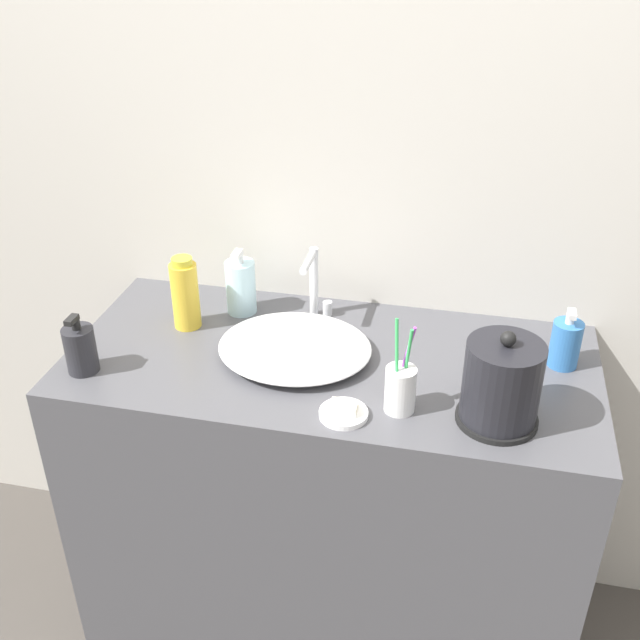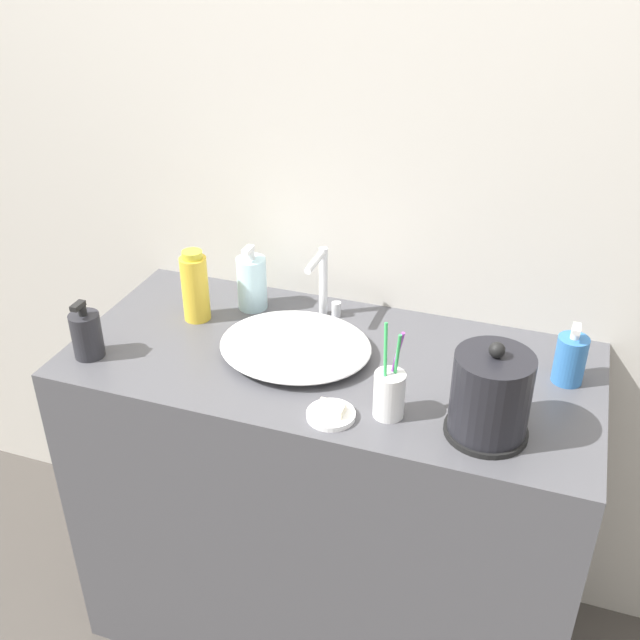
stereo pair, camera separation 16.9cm
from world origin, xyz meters
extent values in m
cube|color=beige|center=(0.00, 0.59, 1.30)|extent=(6.00, 0.04, 2.60)
cube|color=#4C4C51|center=(0.00, 0.28, 0.45)|extent=(1.23, 0.57, 0.89)
ellipsoid|color=white|center=(-0.08, 0.28, 0.92)|extent=(0.36, 0.32, 0.05)
cylinder|color=silver|center=(-0.08, 0.48, 0.99)|extent=(0.02, 0.02, 0.19)
cylinder|color=silver|center=(-0.08, 0.42, 1.07)|extent=(0.02, 0.11, 0.02)
cylinder|color=silver|center=(-0.05, 0.48, 0.91)|extent=(0.02, 0.02, 0.04)
cylinder|color=black|center=(0.38, 0.13, 0.90)|extent=(0.17, 0.17, 0.01)
cylinder|color=black|center=(0.38, 0.13, 0.98)|extent=(0.16, 0.16, 0.18)
sphere|color=black|center=(0.38, 0.13, 1.09)|extent=(0.03, 0.03, 0.03)
cylinder|color=silver|center=(0.18, 0.12, 0.94)|extent=(0.06, 0.06, 0.10)
cylinder|color=#B24CCC|center=(0.19, 0.13, 1.02)|extent=(0.04, 0.02, 0.16)
cylinder|color=green|center=(0.19, 0.13, 1.01)|extent=(0.02, 0.03, 0.16)
cylinder|color=green|center=(0.17, 0.12, 1.02)|extent=(0.02, 0.04, 0.17)
cylinder|color=#3370B7|center=(0.52, 0.37, 0.95)|extent=(0.07, 0.07, 0.11)
cylinder|color=white|center=(0.52, 0.37, 1.02)|extent=(0.02, 0.02, 0.02)
cube|color=white|center=(0.52, 0.36, 1.03)|extent=(0.02, 0.04, 0.01)
cylinder|color=silver|center=(-0.27, 0.45, 0.96)|extent=(0.08, 0.08, 0.14)
cylinder|color=white|center=(-0.27, 0.45, 1.04)|extent=(0.02, 0.02, 0.02)
cube|color=white|center=(-0.27, 0.44, 1.06)|extent=(0.02, 0.04, 0.01)
cylinder|color=gold|center=(-0.38, 0.35, 0.98)|extent=(0.07, 0.07, 0.17)
cylinder|color=gold|center=(-0.38, 0.35, 1.07)|extent=(0.05, 0.05, 0.02)
cylinder|color=#28282D|center=(-0.54, 0.12, 0.95)|extent=(0.07, 0.07, 0.11)
cylinder|color=black|center=(-0.54, 0.12, 1.01)|extent=(0.02, 0.02, 0.02)
cube|color=black|center=(-0.54, 0.10, 1.03)|extent=(0.02, 0.04, 0.01)
cylinder|color=white|center=(0.07, 0.08, 0.90)|extent=(0.10, 0.10, 0.01)
cube|color=#EFE5C6|center=(0.07, 0.08, 0.92)|extent=(0.06, 0.04, 0.02)
camera|label=1|loc=(0.29, -1.14, 1.85)|focal=42.00mm
camera|label=2|loc=(0.46, -1.10, 1.85)|focal=42.00mm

